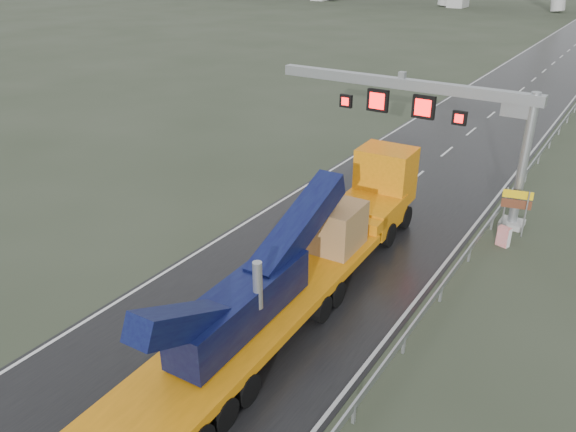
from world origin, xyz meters
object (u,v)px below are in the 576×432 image
Objects in this scene: striped_barrier at (504,237)px; exit_sign_pair at (516,203)px; heavy_haul_truck at (317,246)px; sign_gantry at (436,110)px.

exit_sign_pair is at bearing 105.27° from striped_barrier.
sign_gantry is at bearing 82.43° from heavy_haul_truck.
heavy_haul_truck is 20.76× the size of striped_barrier.
heavy_haul_truck is at bearing -109.09° from striped_barrier.
exit_sign_pair is 2.43× the size of striped_barrier.
exit_sign_pair is (5.00, -0.99, -3.87)m from sign_gantry.
sign_gantry is at bearing 169.87° from striped_barrier.
heavy_haul_truck is (-1.01, -10.73, -3.68)m from sign_gantry.
sign_gantry reaches higher than exit_sign_pair.
exit_sign_pair is (6.01, 9.74, -0.19)m from heavy_haul_truck.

